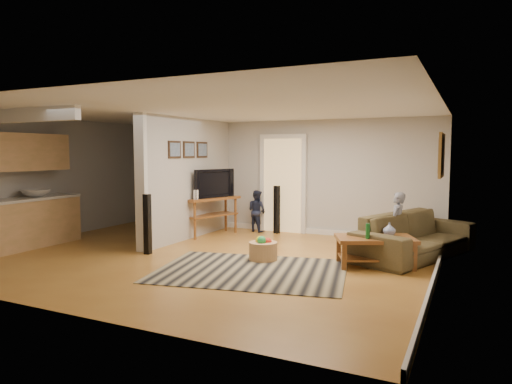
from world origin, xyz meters
TOP-DOWN VIEW (x-y plane):
  - ground at (0.00, 0.00)m, footprint 7.50×7.50m
  - room_shell at (-1.07, 0.43)m, footprint 7.54×6.02m
  - area_rug at (1.17, -0.47)m, footprint 3.18×2.60m
  - sofa at (3.30, 1.60)m, footprint 1.90×2.75m
  - coffee_table at (2.81, 0.66)m, footprint 1.38×1.12m
  - tv_console at (-0.94, 1.87)m, footprint 0.90×1.40m
  - speaker_left at (-1.00, -0.20)m, footprint 0.11×0.11m
  - speaker_right at (0.25, 2.70)m, footprint 0.14×0.14m
  - toy_basket at (1.04, 0.24)m, footprint 0.47×0.47m
  - child at (3.00, 1.51)m, footprint 0.32×0.44m
  - toddler at (-0.24, 2.70)m, footprint 0.55×0.48m

SIDE VIEW (x-z plane):
  - ground at x=0.00m, z-range 0.00..0.00m
  - sofa at x=3.30m, z-range -0.37..0.37m
  - child at x=3.00m, z-range -0.56..0.56m
  - toddler at x=-0.24m, z-range -0.47..0.47m
  - area_rug at x=1.17m, z-range 0.00..0.01m
  - toy_basket at x=1.04m, z-range -0.04..0.38m
  - coffee_table at x=2.81m, z-range 0.01..0.72m
  - speaker_right at x=0.25m, z-range 0.00..1.06m
  - speaker_left at x=-1.00m, z-range 0.00..1.07m
  - tv_console at x=-0.94m, z-range 0.19..1.32m
  - room_shell at x=-1.07m, z-range 0.20..2.72m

